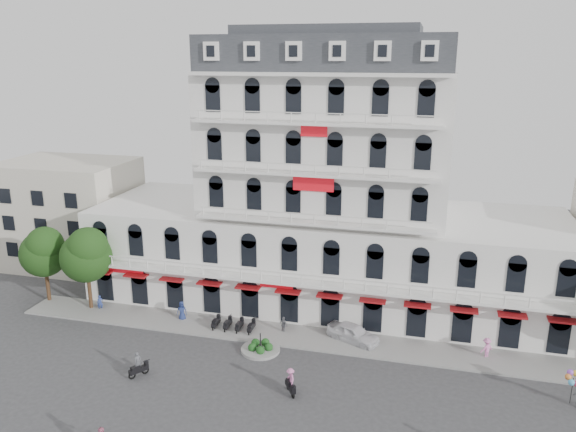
{
  "coord_description": "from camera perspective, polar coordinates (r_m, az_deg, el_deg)",
  "views": [
    {
      "loc": [
        9.54,
        -33.22,
        23.35
      ],
      "look_at": [
        -1.71,
        10.0,
        10.5
      ],
      "focal_mm": 35.0,
      "sensor_mm": 36.0,
      "label": 1
    }
  ],
  "objects": [
    {
      "name": "rider_west",
      "position": [
        45.04,
        -14.97,
        -14.49
      ],
      "size": [
        1.12,
        1.48,
        2.01
      ],
      "rotation": [
        0.0,
        0.0,
        0.98
      ],
      "color": "black",
      "rests_on": "ground"
    },
    {
      "name": "traffic_island",
      "position": [
        47.21,
        -2.81,
        -13.26
      ],
      "size": [
        3.2,
        3.2,
        1.6
      ],
      "color": "gray",
      "rests_on": "ground"
    },
    {
      "name": "tree_west_inner",
      "position": [
        55.36,
        -19.83,
        -3.55
      ],
      "size": [
        4.76,
        4.76,
        8.25
      ],
      "color": "#382314",
      "rests_on": "ground"
    },
    {
      "name": "sidewalk",
      "position": [
        49.14,
        1.68,
        -12.22
      ],
      "size": [
        53.0,
        4.0,
        0.16
      ],
      "primitive_type": "cube",
      "color": "gray",
      "rests_on": "ground"
    },
    {
      "name": "parked_car",
      "position": [
        48.62,
        6.63,
        -11.73
      ],
      "size": [
        4.94,
        3.54,
        1.56
      ],
      "primitive_type": "imported",
      "rotation": [
        0.0,
        0.0,
        1.16
      ],
      "color": "silver",
      "rests_on": "ground"
    },
    {
      "name": "parked_scooter_row",
      "position": [
        50.63,
        -5.54,
        -11.5
      ],
      "size": [
        4.4,
        1.8,
        1.1
      ],
      "primitive_type": null,
      "color": "black",
      "rests_on": "ground"
    },
    {
      "name": "tree_west_outer",
      "position": [
        58.74,
        -23.58,
        -3.19
      ],
      "size": [
        4.5,
        4.48,
        7.76
      ],
      "color": "#382314",
      "rests_on": "ground"
    },
    {
      "name": "main_building",
      "position": [
        53.79,
        3.91,
        1.6
      ],
      "size": [
        45.0,
        15.0,
        25.8
      ],
      "color": "silver",
      "rests_on": "ground"
    },
    {
      "name": "flank_building_west",
      "position": [
        68.54,
        -21.26,
        0.26
      ],
      "size": [
        14.0,
        10.0,
        12.0
      ],
      "primitive_type": "cube",
      "color": "beige",
      "rests_on": "ground"
    },
    {
      "name": "pedestrian_mid",
      "position": [
        49.68,
        -0.45,
        -11.01
      ],
      "size": [
        0.95,
        0.77,
        1.51
      ],
      "primitive_type": "imported",
      "rotation": [
        0.0,
        0.0,
        2.61
      ],
      "color": "#5B5C63",
      "rests_on": "ground"
    },
    {
      "name": "ground",
      "position": [
        41.71,
        -1.25,
        -18.0
      ],
      "size": [
        120.0,
        120.0,
        0.0
      ],
      "primitive_type": "plane",
      "color": "#38383A",
      "rests_on": "ground"
    },
    {
      "name": "pedestrian_left",
      "position": [
        52.67,
        -10.73,
        -9.46
      ],
      "size": [
        1.01,
        0.78,
        1.83
      ],
      "primitive_type": "imported",
      "rotation": [
        0.0,
        0.0,
        0.25
      ],
      "color": "navy",
      "rests_on": "ground"
    },
    {
      "name": "rider_center",
      "position": [
        41.59,
        0.25,
        -16.38
      ],
      "size": [
        1.1,
        1.5,
        2.03
      ],
      "rotation": [
        0.0,
        0.0,
        5.28
      ],
      "color": "black",
      "rests_on": "ground"
    },
    {
      "name": "pedestrian_far",
      "position": [
        56.65,
        -18.54,
        -8.36
      ],
      "size": [
        0.65,
        0.61,
        1.49
      ],
      "primitive_type": "imported",
      "rotation": [
        0.0,
        0.0,
        0.64
      ],
      "color": "navy",
      "rests_on": "ground"
    },
    {
      "name": "pedestrian_right",
      "position": [
        48.56,
        19.53,
        -12.54
      ],
      "size": [
        1.28,
        1.21,
        1.74
      ],
      "primitive_type": "imported",
      "rotation": [
        0.0,
        0.0,
        3.82
      ],
      "color": "#F380CC",
      "rests_on": "ground"
    }
  ]
}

